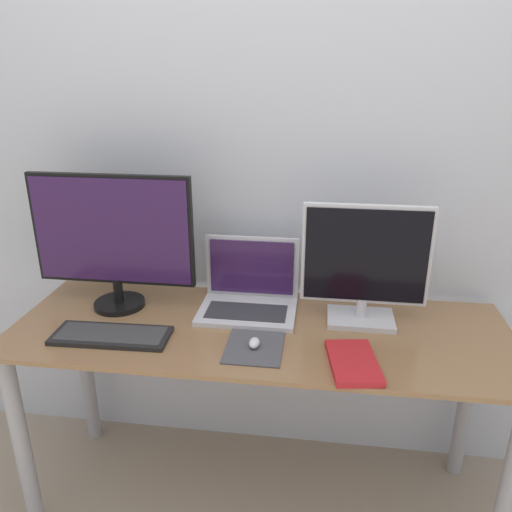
# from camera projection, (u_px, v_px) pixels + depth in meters

# --- Properties ---
(wall_back) EXTENTS (7.00, 0.05, 2.50)m
(wall_back) POSITION_uv_depth(u_px,v_px,m) (272.00, 173.00, 1.94)
(wall_back) COLOR silver
(wall_back) RESTS_ON ground_plane
(desk) EXTENTS (1.76, 0.62, 0.78)m
(desk) POSITION_uv_depth(u_px,v_px,m) (259.00, 363.00, 1.81)
(desk) COLOR olive
(desk) RESTS_ON ground_plane
(monitor_left) EXTENTS (0.60, 0.19, 0.51)m
(monitor_left) POSITION_uv_depth(u_px,v_px,m) (113.00, 238.00, 1.82)
(monitor_left) COLOR black
(monitor_left) RESTS_ON desk
(monitor_right) EXTENTS (0.44, 0.17, 0.43)m
(monitor_right) POSITION_uv_depth(u_px,v_px,m) (365.00, 265.00, 1.73)
(monitor_right) COLOR silver
(monitor_right) RESTS_ON desk
(laptop) EXTENTS (0.36, 0.26, 0.26)m
(laptop) POSITION_uv_depth(u_px,v_px,m) (249.00, 293.00, 1.88)
(laptop) COLOR silver
(laptop) RESTS_ON desk
(keyboard) EXTENTS (0.40, 0.16, 0.02)m
(keyboard) POSITION_uv_depth(u_px,v_px,m) (111.00, 335.00, 1.69)
(keyboard) COLOR black
(keyboard) RESTS_ON desk
(mousepad) EXTENTS (0.19, 0.22, 0.00)m
(mousepad) POSITION_uv_depth(u_px,v_px,m) (254.00, 348.00, 1.63)
(mousepad) COLOR #47474C
(mousepad) RESTS_ON desk
(mouse) EXTENTS (0.04, 0.06, 0.03)m
(mouse) POSITION_uv_depth(u_px,v_px,m) (253.00, 343.00, 1.63)
(mouse) COLOR silver
(mouse) RESTS_ON mousepad
(book) EXTENTS (0.18, 0.26, 0.02)m
(book) POSITION_uv_depth(u_px,v_px,m) (353.00, 362.00, 1.53)
(book) COLOR red
(book) RESTS_ON desk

